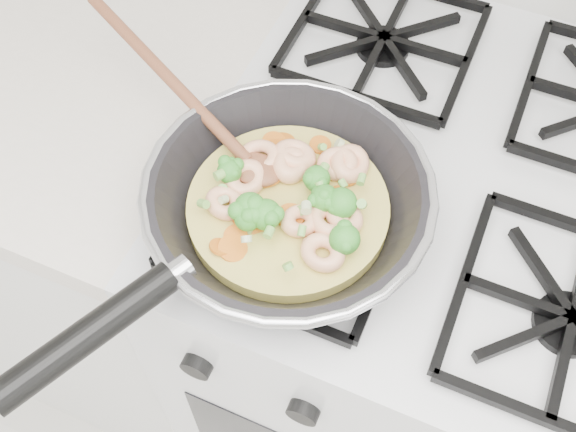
% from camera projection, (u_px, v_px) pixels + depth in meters
% --- Properties ---
extents(stove, '(0.60, 0.60, 0.92)m').
position_uv_depth(stove, '(407.00, 325.00, 1.17)').
color(stove, silver).
rests_on(stove, ground).
extents(counter_left, '(1.00, 0.60, 0.90)m').
position_uv_depth(counter_left, '(17.00, 177.00, 1.35)').
color(counter_left, white).
rests_on(counter_left, ground).
extents(skillet, '(0.46, 0.45, 0.09)m').
position_uv_depth(skillet, '(284.00, 203.00, 0.71)').
color(skillet, black).
rests_on(skillet, stove).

